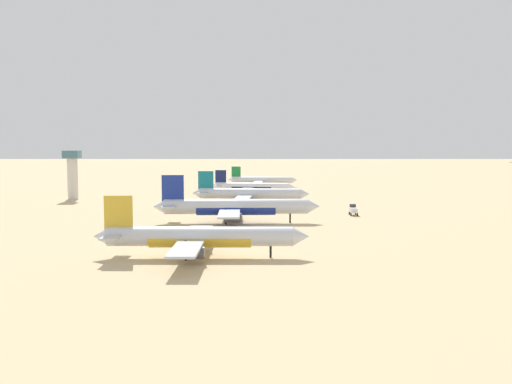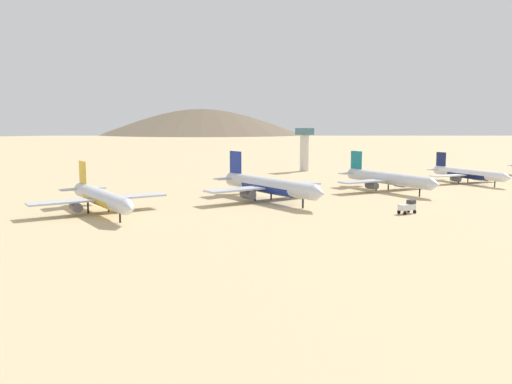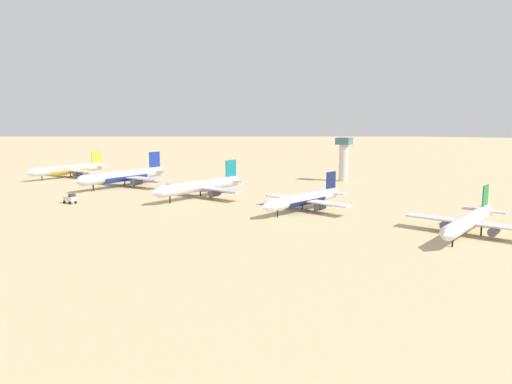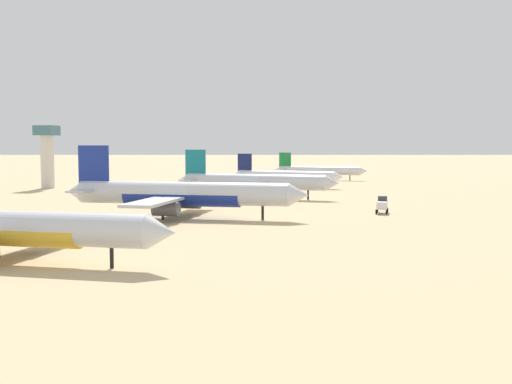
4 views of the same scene
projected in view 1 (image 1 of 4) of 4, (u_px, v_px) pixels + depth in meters
The scene contains 8 objects.
ground_plane at pixel (244, 206), 224.09m from camera, with size 1800.00×1800.00×0.00m, color tan.
parked_jet_0 at pixel (198, 237), 120.64m from camera, with size 48.90×39.71×14.10m.
parked_jet_1 at pixel (235, 207), 174.60m from camera, with size 54.49×44.18×15.74m.
parked_jet_2 at pixel (248, 194), 226.66m from camera, with size 50.00×40.78×14.42m.
parked_jet_3 at pixel (251, 187), 274.92m from camera, with size 43.27×35.47×12.56m.
parked_jet_4 at pixel (261, 180), 328.51m from camera, with size 42.84×34.98×12.37m.
service_truck at pixel (353, 210), 194.49m from camera, with size 3.03×5.36×3.90m.
control_tower at pixel (72, 172), 251.88m from camera, with size 7.20×7.20×22.88m.
Camera 1 is at (-5.73, -222.72, 25.28)m, focal length 37.63 mm.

